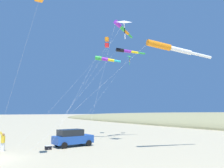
# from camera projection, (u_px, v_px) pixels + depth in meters

# --- Properties ---
(parked_car) EXTENTS (4.43, 2.34, 1.85)m
(parked_car) POSITION_uv_depth(u_px,v_px,m) (72.00, 138.00, 25.02)
(parked_car) COLOR #1E479E
(parked_car) RESTS_ON ground_plane
(cooler_box) EXTENTS (0.62, 0.42, 0.42)m
(cooler_box) POSITION_uv_depth(u_px,v_px,m) (48.00, 148.00, 22.79)
(cooler_box) COLOR black
(cooler_box) RESTS_ON ground_plane
(person_child_green_jacket) EXTENTS (0.67, 0.60, 1.89)m
(person_child_green_jacket) POSITION_uv_depth(u_px,v_px,m) (3.00, 140.00, 21.99)
(person_child_green_jacket) COLOR silver
(person_child_green_jacket) RESTS_ON ground_plane
(kite_windsock_small_distant) EXTENTS (16.87, 7.37, 10.71)m
(kite_windsock_small_distant) POSITION_uv_depth(u_px,v_px,m) (171.00, 48.00, 22.48)
(kite_windsock_small_distant) COLOR orange
(kite_windsock_small_distant) RESTS_ON ground_plane
(kite_delta_magenta_far_left) EXTENTS (13.17, 5.16, 13.00)m
(kite_delta_magenta_far_left) POSITION_uv_depth(u_px,v_px,m) (129.00, 57.00, 37.09)
(kite_delta_magenta_far_left) COLOR green
(kite_delta_magenta_far_left) RESTS_ON ground_plane
(kite_windsock_white_trailing) EXTENTS (10.82, 5.67, 11.58)m
(kite_windsock_white_trailing) POSITION_uv_depth(u_px,v_px,m) (104.00, 59.00, 31.50)
(kite_windsock_white_trailing) COLOR green
(kite_windsock_white_trailing) RESTS_ON ground_plane
(kite_delta_blue_topmost) EXTENTS (9.20, 3.58, 15.06)m
(kite_delta_blue_topmost) POSITION_uv_depth(u_px,v_px,m) (124.00, 22.00, 27.58)
(kite_delta_blue_topmost) COLOR white
(kite_delta_blue_topmost) RESTS_ON ground_plane
(kite_box_yellow_midlevel) EXTENTS (14.20, 4.94, 15.76)m
(kite_box_yellow_midlevel) POSITION_uv_depth(u_px,v_px,m) (107.00, 42.00, 36.69)
(kite_box_yellow_midlevel) COLOR orange
(kite_box_yellow_midlevel) RESTS_ON ground_plane
(kite_windsock_striped_overhead) EXTENTS (8.85, 2.47, 16.44)m
(kite_windsock_striped_overhead) POSITION_uv_depth(u_px,v_px,m) (122.00, 28.00, 32.51)
(kite_windsock_striped_overhead) COLOR purple
(kite_windsock_striped_overhead) RESTS_ON ground_plane
(kite_windsock_orange_high_right) EXTENTS (16.23, 3.54, 13.05)m
(kite_windsock_orange_high_right) POSITION_uv_depth(u_px,v_px,m) (127.00, 51.00, 33.48)
(kite_windsock_orange_high_right) COLOR black
(kite_windsock_orange_high_right) RESTS_ON ground_plane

